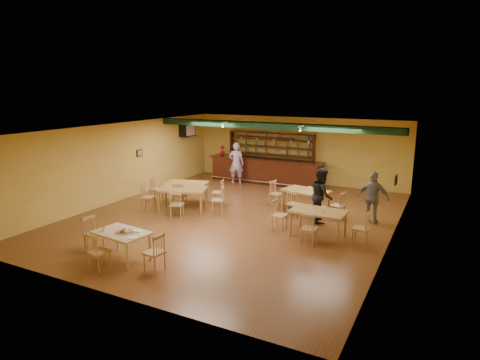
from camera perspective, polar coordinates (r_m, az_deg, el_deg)
The scene contains 23 objects.
floor at distance 14.11m, azimuth -0.56°, elevation -5.10°, with size 12.00×12.00×0.00m, color brown.
ceiling_beam at distance 16.03m, azimuth 4.14°, elevation 7.50°, with size 10.00×0.30×0.25m, color black.
track_rail_left at distance 17.34m, azimuth -0.59°, elevation 8.15°, with size 0.05×2.50×0.05m, color silver.
track_rail_right at distance 16.10m, azimuth 9.62°, elevation 7.63°, with size 0.05×2.50×0.05m, color silver.
ac_unit at distance 19.63m, azimuth -7.30°, elevation 6.85°, with size 0.34×0.70×0.48m, color silver.
picture_left at distance 17.30m, azimuth -13.72°, elevation 3.64°, with size 0.04×0.34×0.28m, color black.
picture_right at distance 12.72m, azimuth 20.76°, elevation 0.00°, with size 0.04×0.34×0.28m, color black.
bar_counter at distance 18.97m, azimuth 3.50°, elevation 1.28°, with size 5.42×0.85×1.13m, color black.
back_bar_hutch at distance 19.44m, azimuth 4.28°, elevation 3.26°, with size 4.19×0.40×2.28m, color black.
poinsettia at distance 19.84m, azimuth -2.45°, elevation 4.08°, with size 0.24×0.24×0.43m, color #B21028.
dining_table_a at distance 15.87m, azimuth -7.35°, elevation -1.72°, with size 1.56×0.93×0.78m, color olive.
dining_table_b at distance 14.72m, azimuth 9.03°, elevation -2.89°, with size 1.59×0.95×0.79m, color olive.
dining_table_c at distance 14.79m, azimuth -7.92°, elevation -2.71°, with size 1.66×1.00×0.83m, color olive.
dining_table_d at distance 12.42m, azimuth 10.72°, elevation -5.92°, with size 1.58×0.95×0.79m, color olive.
near_table at distance 11.04m, azimuth -15.97°, elevation -8.72°, with size 1.39×0.89×0.75m, color tan.
pizza_tray at distance 10.85m, azimuth -15.70°, elevation -6.96°, with size 0.40×0.40×0.01m, color silver.
parmesan_shaker at distance 11.10m, azimuth -18.33°, elevation -6.42°, with size 0.07×0.07×0.11m, color #EAE5C6.
napkin_stack at distance 10.82m, azimuth -14.02°, elevation -6.86°, with size 0.20×0.15×0.03m, color white.
pizza_server at distance 10.78m, azimuth -14.94°, elevation -6.98°, with size 0.32×0.09×0.00m, color silver.
side_plate at distance 10.42m, azimuth -14.63°, elevation -7.71°, with size 0.22×0.22×0.01m, color white.
patron_bar at distance 18.63m, azimuth -0.52°, elevation 2.32°, with size 0.70×0.46×1.92m, color purple.
patron_right_a at distance 13.63m, azimuth 11.23°, elevation -2.09°, with size 0.87×0.67×1.78m, color black.
patron_right_b at distance 13.93m, azimuth 17.93°, elevation -2.33°, with size 1.00×0.42×1.70m, color slate.
Camera 1 is at (6.28, -11.88, 4.31)m, focal length 30.86 mm.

